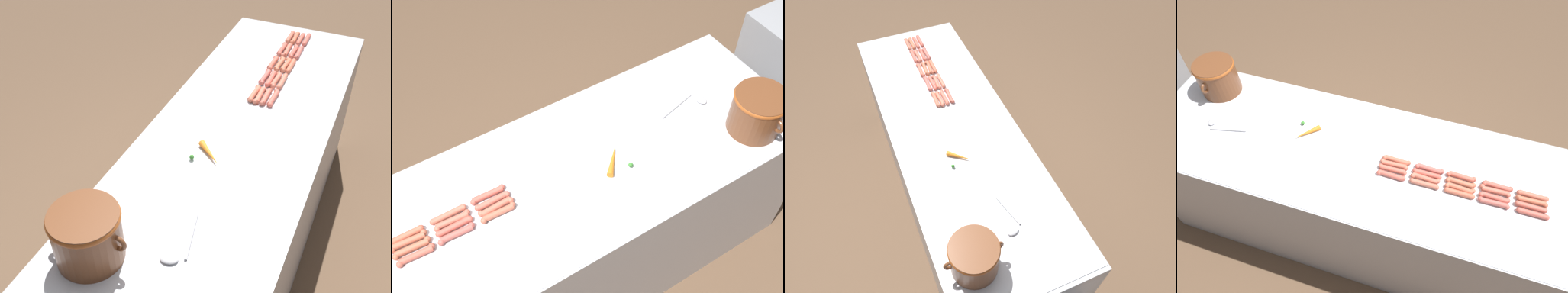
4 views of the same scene
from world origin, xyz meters
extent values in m
plane|color=brown|center=(0.00, 0.00, 0.00)|extent=(20.00, 20.00, 0.00)
cube|color=#ADAFB5|center=(0.00, 0.00, 0.46)|extent=(0.84, 2.48, 0.91)
cube|color=silver|center=(0.00, 0.00, 0.92)|extent=(0.82, 2.43, 0.00)
cylinder|color=#CB6147|center=(-0.08, -0.67, 0.93)|extent=(0.03, 0.14, 0.03)
sphere|color=#CB6147|center=(-0.08, -0.60, 0.93)|extent=(0.03, 0.03, 0.03)
cylinder|color=#C56751|center=(-0.08, -0.48, 0.93)|extent=(0.03, 0.14, 0.03)
sphere|color=#C56751|center=(-0.08, -0.55, 0.93)|extent=(0.03, 0.03, 0.03)
sphere|color=#C56751|center=(-0.08, -0.42, 0.93)|extent=(0.03, 0.03, 0.03)
cylinder|color=#CD5B4C|center=(-0.08, -0.30, 0.93)|extent=(0.03, 0.14, 0.03)
sphere|color=#CD5B4C|center=(-0.08, -0.37, 0.93)|extent=(0.03, 0.03, 0.03)
sphere|color=#CD5B4C|center=(-0.09, -0.23, 0.93)|extent=(0.03, 0.03, 0.03)
cylinder|color=#C26449|center=(-0.05, -0.67, 0.93)|extent=(0.04, 0.14, 0.03)
sphere|color=#C26449|center=(-0.04, -0.74, 0.93)|extent=(0.03, 0.03, 0.03)
sphere|color=#C26449|center=(-0.05, -0.60, 0.93)|extent=(0.03, 0.03, 0.03)
cylinder|color=#C56551|center=(-0.04, -0.48, 0.93)|extent=(0.04, 0.14, 0.03)
sphere|color=#C56551|center=(-0.04, -0.55, 0.93)|extent=(0.03, 0.03, 0.03)
sphere|color=#C56551|center=(-0.05, -0.41, 0.93)|extent=(0.03, 0.03, 0.03)
cylinder|color=#C6614F|center=(-0.04, -0.30, 0.93)|extent=(0.03, 0.14, 0.03)
sphere|color=#C6614F|center=(-0.04, -0.36, 0.93)|extent=(0.03, 0.03, 0.03)
sphere|color=#C6614F|center=(-0.04, -0.23, 0.93)|extent=(0.03, 0.03, 0.03)
cylinder|color=#C0664A|center=(-0.01, -0.67, 0.93)|extent=(0.04, 0.14, 0.03)
sphere|color=#C0664A|center=(-0.01, -0.74, 0.93)|extent=(0.03, 0.03, 0.03)
sphere|color=#C0664A|center=(-0.02, -0.60, 0.93)|extent=(0.03, 0.03, 0.03)
cylinder|color=#CD5A4B|center=(-0.01, -0.48, 0.93)|extent=(0.03, 0.14, 0.03)
sphere|color=#CD5A4B|center=(-0.01, -0.55, 0.93)|extent=(0.03, 0.03, 0.03)
sphere|color=#CD5A4B|center=(-0.01, -0.42, 0.93)|extent=(0.03, 0.03, 0.03)
cylinder|color=#CC654F|center=(-0.01, -0.30, 0.93)|extent=(0.03, 0.14, 0.03)
sphere|color=#CC654F|center=(-0.01, -0.36, 0.93)|extent=(0.03, 0.03, 0.03)
sphere|color=#CC654F|center=(-0.01, -0.23, 0.93)|extent=(0.03, 0.03, 0.03)
cylinder|color=#C95D4A|center=(0.03, -0.67, 0.93)|extent=(0.04, 0.14, 0.03)
sphere|color=#C95D4A|center=(0.03, -0.73, 0.93)|extent=(0.03, 0.03, 0.03)
sphere|color=#C95D4A|center=(0.02, -0.60, 0.93)|extent=(0.03, 0.03, 0.03)
cylinder|color=#BF5B51|center=(0.02, -0.49, 0.93)|extent=(0.04, 0.14, 0.03)
sphere|color=#BF5B51|center=(0.03, -0.56, 0.93)|extent=(0.03, 0.03, 0.03)
sphere|color=#BF5B51|center=(0.02, -0.42, 0.93)|extent=(0.03, 0.03, 0.03)
cylinder|color=#C4634B|center=(0.02, -0.30, 0.93)|extent=(0.03, 0.14, 0.03)
sphere|color=#C4634B|center=(0.03, -0.37, 0.93)|extent=(0.03, 0.03, 0.03)
sphere|color=#C4634B|center=(0.02, -0.23, 0.93)|extent=(0.03, 0.03, 0.03)
cylinder|color=brown|center=(0.23, 0.95, 1.03)|extent=(0.25, 0.25, 0.22)
torus|color=#9E4A1B|center=(0.23, 0.95, 1.12)|extent=(0.26, 0.26, 0.03)
torus|color=brown|center=(0.10, 0.95, 1.05)|extent=(0.07, 0.02, 0.07)
torus|color=brown|center=(0.35, 0.95, 1.05)|extent=(0.07, 0.02, 0.07)
cylinder|color=#B7B7BC|center=(-0.07, 0.73, 0.92)|extent=(0.06, 0.22, 0.01)
ellipsoid|color=#B7B7BC|center=(-0.04, 0.86, 0.93)|extent=(0.08, 0.06, 0.02)
cone|color=orange|center=(0.05, 0.26, 0.93)|extent=(0.15, 0.14, 0.03)
sphere|color=#387F2D|center=(0.11, 0.32, 0.93)|extent=(0.02, 0.02, 0.02)
camera|label=1|loc=(-0.55, 1.78, 2.30)|focal=43.06mm
camera|label=2|loc=(1.18, -0.58, 2.80)|focal=47.11mm
camera|label=3|loc=(0.48, 1.63, 2.77)|focal=33.64mm
camera|label=4|loc=(-1.13, -0.53, 2.58)|focal=33.10mm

